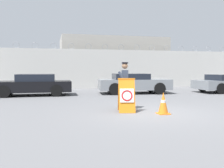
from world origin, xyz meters
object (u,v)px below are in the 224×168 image
Objects in this scene: barricade_sign at (127,95)px; security_guard at (125,83)px; traffic_cone_near at (163,103)px; parked_car_front_coupe at (33,85)px; parked_car_rear_sedan at (133,83)px.

security_guard is at bearing 91.52° from barricade_sign.
barricade_sign is 0.68m from security_guard.
traffic_cone_near is (0.97, -1.24, -0.60)m from security_guard.
traffic_cone_near is 8.44m from parked_car_front_coupe.
barricade_sign is 7.29m from parked_car_front_coupe.
parked_car_rear_sedan is (1.28, 6.94, 0.27)m from traffic_cone_near.
parked_car_front_coupe is 5.89m from parked_car_rear_sedan.
security_guard is at bearing 122.73° from parked_car_front_coupe.
barricade_sign is 0.68× the size of security_guard.
barricade_sign is 0.27× the size of parked_car_front_coupe.
parked_car_rear_sedan reaches higher than parked_car_front_coupe.
traffic_cone_near is at bearing -95.45° from parked_car_rear_sedan.
parked_car_front_coupe is at bearing -176.24° from parked_car_rear_sedan.
barricade_sign is 6.67m from parked_car_rear_sedan.
parked_car_front_coupe is at bearing 130.47° from barricade_sign.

